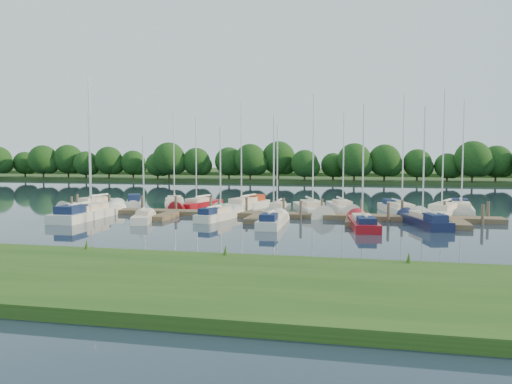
% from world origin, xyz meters
% --- Properties ---
extents(ground, '(260.00, 260.00, 0.00)m').
position_xyz_m(ground, '(0.00, 0.00, 0.00)').
color(ground, '#192233').
rests_on(ground, ground).
extents(near_bank, '(90.00, 10.00, 0.50)m').
position_xyz_m(near_bank, '(0.00, -16.00, 0.25)').
color(near_bank, '#224614').
rests_on(near_bank, ground).
extents(dock, '(40.00, 6.00, 0.40)m').
position_xyz_m(dock, '(0.00, 7.31, 0.20)').
color(dock, brown).
rests_on(dock, ground).
extents(mooring_pilings, '(38.24, 2.84, 2.00)m').
position_xyz_m(mooring_pilings, '(0.00, 8.43, 0.60)').
color(mooring_pilings, '#473D33').
rests_on(mooring_pilings, ground).
extents(far_shore, '(180.00, 30.00, 0.60)m').
position_xyz_m(far_shore, '(0.00, 75.00, 0.30)').
color(far_shore, '#203D17').
rests_on(far_shore, ground).
extents(distant_hill, '(220.00, 40.00, 1.40)m').
position_xyz_m(distant_hill, '(0.00, 100.00, 0.70)').
color(distant_hill, '#334C21').
rests_on(distant_hill, ground).
extents(treeline, '(144.19, 9.51, 8.29)m').
position_xyz_m(treeline, '(-1.96, 62.17, 4.12)').
color(treeline, '#38281C').
rests_on(treeline, ground).
extents(sailboat_n_0, '(3.05, 8.10, 10.27)m').
position_xyz_m(sailboat_n_0, '(-18.72, 11.56, 0.28)').
color(sailboat_n_0, silver).
rests_on(sailboat_n_0, ground).
extents(motorboat, '(3.28, 5.36, 1.60)m').
position_xyz_m(motorboat, '(-15.13, 13.89, 0.34)').
color(motorboat, silver).
rests_on(motorboat, ground).
extents(sailboat_n_2, '(4.33, 8.10, 10.44)m').
position_xyz_m(sailboat_n_2, '(-10.76, 14.40, 0.28)').
color(sailboat_n_2, silver).
rests_on(sailboat_n_2, ground).
extents(sailboat_n_3, '(3.38, 7.67, 9.74)m').
position_xyz_m(sailboat_n_3, '(-7.90, 13.59, 0.27)').
color(sailboat_n_3, maroon).
rests_on(sailboat_n_3, ground).
extents(sailboat_n_4, '(3.94, 8.67, 11.09)m').
position_xyz_m(sailboat_n_4, '(-2.91, 13.13, 0.34)').
color(sailboat_n_4, silver).
rests_on(sailboat_n_4, ground).
extents(sailboat_n_5, '(1.62, 6.65, 8.64)m').
position_xyz_m(sailboat_n_5, '(0.89, 11.03, 0.27)').
color(sailboat_n_5, silver).
rests_on(sailboat_n_5, ground).
extents(sailboat_n_6, '(4.36, 9.07, 11.53)m').
position_xyz_m(sailboat_n_6, '(4.10, 11.47, 0.28)').
color(sailboat_n_6, silver).
rests_on(sailboat_n_6, ground).
extents(sailboat_n_7, '(3.47, 7.84, 9.92)m').
position_xyz_m(sailboat_n_7, '(6.80, 14.15, 0.27)').
color(sailboat_n_7, silver).
rests_on(sailboat_n_7, ground).
extents(sailboat_n_8, '(3.86, 9.12, 11.34)m').
position_xyz_m(sailboat_n_8, '(12.24, 13.10, 0.31)').
color(sailboat_n_8, silver).
rests_on(sailboat_n_8, ground).
extents(sailboat_n_9, '(4.97, 8.95, 11.65)m').
position_xyz_m(sailboat_n_9, '(15.58, 10.57, 0.28)').
color(sailboat_n_9, silver).
rests_on(sailboat_n_9, ground).
extents(sailboat_n_10, '(3.02, 8.69, 10.93)m').
position_xyz_m(sailboat_n_10, '(17.75, 14.06, 0.32)').
color(sailboat_n_10, silver).
rests_on(sailboat_n_10, ground).
extents(sailboat_s_0, '(2.45, 9.92, 12.63)m').
position_xyz_m(sailboat_s_0, '(-14.56, 3.87, 0.34)').
color(sailboat_s_0, silver).
rests_on(sailboat_s_0, ground).
extents(sailboat_s_1, '(2.63, 5.66, 7.38)m').
position_xyz_m(sailboat_s_1, '(-8.97, 2.87, 0.27)').
color(sailboat_s_1, silver).
rests_on(sailboat_s_1, ground).
extents(sailboat_s_2, '(2.71, 6.39, 8.28)m').
position_xyz_m(sailboat_s_2, '(-3.23, 5.19, 0.32)').
color(sailboat_s_2, silver).
rests_on(sailboat_s_2, ground).
extents(sailboat_s_3, '(1.69, 6.86, 8.89)m').
position_xyz_m(sailboat_s_3, '(1.92, 2.58, 0.32)').
color(sailboat_s_3, silver).
rests_on(sailboat_s_3, ground).
extents(sailboat_s_4, '(2.54, 7.66, 9.59)m').
position_xyz_m(sailboat_s_4, '(8.75, 3.10, 0.30)').
color(sailboat_s_4, maroon).
rests_on(sailboat_s_4, ground).
extents(sailboat_s_5, '(3.35, 7.57, 9.63)m').
position_xyz_m(sailboat_s_5, '(13.43, 5.00, 0.32)').
color(sailboat_s_5, '#101637').
rests_on(sailboat_s_5, ground).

